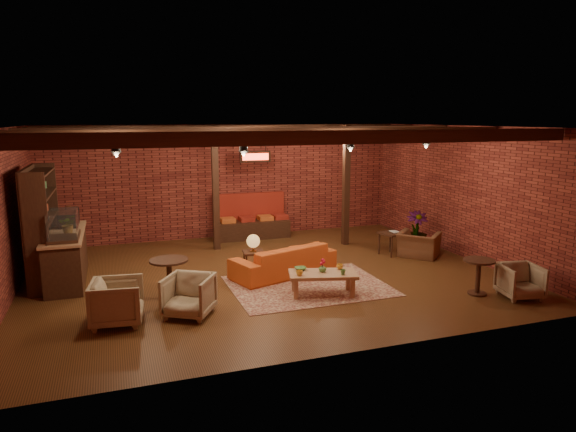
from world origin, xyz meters
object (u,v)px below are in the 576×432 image
object	(u,v)px
plant_tall	(418,192)
sofa	(284,260)
coffee_table	(322,275)
armchair_a	(117,300)
armchair_right	(419,240)
round_table_left	(169,272)
armchair_far	(521,280)
round_table_right	(478,271)
side_table_book	(391,234)
armchair_b	(189,294)
side_table_lamp	(253,244)

from	to	relation	value
plant_tall	sofa	bearing A→B (deg)	-165.66
coffee_table	armchair_a	xyz separation A→B (m)	(-3.77, -0.21, 0.02)
armchair_a	armchair_right	size ratio (longest dim) A/B	0.88
round_table_left	armchair_far	world-z (taller)	round_table_left
armchair_right	round_table_right	xyz separation A→B (m)	(-0.46, -2.75, 0.06)
armchair_a	side_table_book	bearing A→B (deg)	-62.77
round_table_left	plant_tall	distance (m)	6.79
coffee_table	armchair_far	xyz separation A→B (m)	(3.51, -1.39, -0.04)
armchair_b	plant_tall	distance (m)	6.93
side_table_book	plant_tall	world-z (taller)	plant_tall
armchair_right	plant_tall	world-z (taller)	plant_tall
sofa	side_table_book	distance (m)	3.18
side_table_book	plant_tall	xyz separation A→B (m)	(0.91, 0.28, 0.97)
armchair_right	round_table_right	world-z (taller)	armchair_right
sofa	armchair_b	distance (m)	2.85
armchair_right	round_table_right	distance (m)	2.79
side_table_lamp	side_table_book	world-z (taller)	side_table_lamp
armchair_a	side_table_book	xyz separation A→B (m)	(6.56, 2.39, 0.11)
coffee_table	plant_tall	world-z (taller)	plant_tall
sofa	plant_tall	bearing A→B (deg)	176.11
coffee_table	side_table_book	xyz separation A→B (m)	(2.78, 2.18, 0.13)
round_table_left	armchair_far	size ratio (longest dim) A/B	1.06
side_table_book	side_table_lamp	bearing A→B (deg)	-171.52
round_table_right	armchair_far	world-z (taller)	armchair_far
coffee_table	round_table_left	distance (m)	2.92
coffee_table	armchair_b	bearing A→B (deg)	-174.71
side_table_lamp	armchair_a	bearing A→B (deg)	-147.14
side_table_lamp	armchair_b	size ratio (longest dim) A/B	1.15
armchair_b	round_table_left	bearing A→B (deg)	132.05
sofa	armchair_far	size ratio (longest dim) A/B	3.24
sofa	armchair_b	size ratio (longest dim) A/B	2.92
coffee_table	side_table_lamp	size ratio (longest dim) A/B	1.55
coffee_table	plant_tall	xyz separation A→B (m)	(3.69, 2.46, 1.10)
round_table_right	armchair_a	bearing A→B (deg)	173.47
armchair_right	round_table_right	size ratio (longest dim) A/B	1.35
armchair_far	sofa	bearing A→B (deg)	154.69
sofa	side_table_lamp	xyz separation A→B (m)	(-0.63, 0.18, 0.36)
round_table_left	armchair_a	size ratio (longest dim) A/B	0.91
round_table_right	side_table_book	bearing A→B (deg)	91.52
round_table_left	sofa	bearing A→B (deg)	14.57
round_table_right	armchair_right	bearing A→B (deg)	80.51
armchair_right	plant_tall	size ratio (longest dim) A/B	0.32
side_table_lamp	plant_tall	distance (m)	4.77
round_table_left	armchair_right	bearing A→B (deg)	9.17
round_table_left	side_table_book	bearing A→B (deg)	13.95
side_table_lamp	round_table_left	xyz separation A→B (m)	(-1.88, -0.84, -0.19)
armchair_right	armchair_b	bearing A→B (deg)	66.44
armchair_b	plant_tall	bearing A→B (deg)	53.65
round_table_right	armchair_far	distance (m)	0.77
plant_tall	round_table_left	bearing A→B (deg)	-165.57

